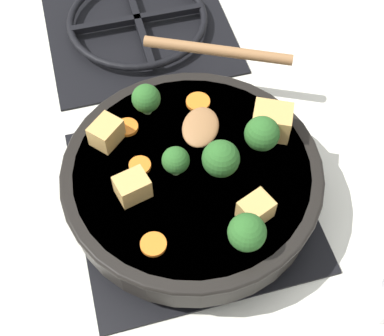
% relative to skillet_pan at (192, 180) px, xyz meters
% --- Properties ---
extents(ground_plane, '(2.40, 2.40, 0.00)m').
position_rel_skillet_pan_xyz_m(ground_plane, '(0.00, 0.00, -0.06)').
color(ground_plane, silver).
extents(front_burner_grate, '(0.31, 0.31, 0.03)m').
position_rel_skillet_pan_xyz_m(front_burner_grate, '(0.00, 0.00, -0.04)').
color(front_burner_grate, black).
rests_on(front_burner_grate, ground_plane).
extents(rear_burner_grate, '(0.31, 0.31, 0.03)m').
position_rel_skillet_pan_xyz_m(rear_burner_grate, '(0.00, 0.36, -0.04)').
color(rear_burner_grate, black).
rests_on(rear_burner_grate, ground_plane).
extents(skillet_pan, '(0.37, 0.46, 0.05)m').
position_rel_skillet_pan_xyz_m(skillet_pan, '(0.00, 0.00, 0.00)').
color(skillet_pan, black).
rests_on(skillet_pan, front_burner_grate).
extents(wooden_spoon, '(0.20, 0.23, 0.02)m').
position_rel_skillet_pan_xyz_m(wooden_spoon, '(0.06, 0.13, 0.03)').
color(wooden_spoon, olive).
rests_on(wooden_spoon, skillet_pan).
extents(tofu_cube_center_large, '(0.05, 0.04, 0.03)m').
position_rel_skillet_pan_xyz_m(tofu_cube_center_large, '(0.06, -0.08, 0.04)').
color(tofu_cube_center_large, tan).
rests_on(tofu_cube_center_large, skillet_pan).
extents(tofu_cube_near_handle, '(0.06, 0.06, 0.04)m').
position_rel_skillet_pan_xyz_m(tofu_cube_near_handle, '(0.12, 0.03, 0.04)').
color(tofu_cube_near_handle, tan).
rests_on(tofu_cube_near_handle, skillet_pan).
extents(tofu_cube_east_chunk, '(0.05, 0.05, 0.03)m').
position_rel_skillet_pan_xyz_m(tofu_cube_east_chunk, '(-0.09, 0.07, 0.04)').
color(tofu_cube_east_chunk, tan).
rests_on(tofu_cube_east_chunk, skillet_pan).
extents(tofu_cube_west_chunk, '(0.05, 0.04, 0.03)m').
position_rel_skillet_pan_xyz_m(tofu_cube_west_chunk, '(-0.08, -0.02, 0.04)').
color(tofu_cube_west_chunk, tan).
rests_on(tofu_cube_west_chunk, skillet_pan).
extents(broccoli_floret_near_spoon, '(0.04, 0.04, 0.05)m').
position_rel_skillet_pan_xyz_m(broccoli_floret_near_spoon, '(-0.03, 0.11, 0.05)').
color(broccoli_floret_near_spoon, '#709956').
rests_on(broccoli_floret_near_spoon, skillet_pan).
extents(broccoli_floret_center_top, '(0.03, 0.03, 0.04)m').
position_rel_skillet_pan_xyz_m(broccoli_floret_center_top, '(-0.02, 0.01, 0.05)').
color(broccoli_floret_center_top, '#709956').
rests_on(broccoli_floret_center_top, skillet_pan).
extents(broccoli_floret_east_rim, '(0.04, 0.04, 0.05)m').
position_rel_skillet_pan_xyz_m(broccoli_floret_east_rim, '(0.03, -0.11, 0.05)').
color(broccoli_floret_east_rim, '#709956').
rests_on(broccoli_floret_east_rim, skillet_pan).
extents(broccoli_floret_west_rim, '(0.04, 0.04, 0.05)m').
position_rel_skillet_pan_xyz_m(broccoli_floret_west_rim, '(0.09, 0.01, 0.05)').
color(broccoli_floret_west_rim, '#709956').
rests_on(broccoli_floret_west_rim, skillet_pan).
extents(broccoli_floret_north_edge, '(0.05, 0.05, 0.05)m').
position_rel_skillet_pan_xyz_m(broccoli_floret_north_edge, '(0.03, -0.01, 0.05)').
color(broccoli_floret_north_edge, '#709956').
rests_on(broccoli_floret_north_edge, skillet_pan).
extents(carrot_slice_orange_thin, '(0.03, 0.03, 0.01)m').
position_rel_skillet_pan_xyz_m(carrot_slice_orange_thin, '(-0.06, 0.02, 0.03)').
color(carrot_slice_orange_thin, orange).
rests_on(carrot_slice_orange_thin, skillet_pan).
extents(carrot_slice_near_center, '(0.03, 0.03, 0.01)m').
position_rel_skillet_pan_xyz_m(carrot_slice_near_center, '(-0.07, -0.09, 0.03)').
color(carrot_slice_near_center, orange).
rests_on(carrot_slice_near_center, skillet_pan).
extents(carrot_slice_edge_slice, '(0.03, 0.03, 0.01)m').
position_rel_skillet_pan_xyz_m(carrot_slice_edge_slice, '(0.04, 0.10, 0.03)').
color(carrot_slice_edge_slice, orange).
rests_on(carrot_slice_edge_slice, skillet_pan).
extents(carrot_slice_under_broccoli, '(0.03, 0.03, 0.01)m').
position_rel_skillet_pan_xyz_m(carrot_slice_under_broccoli, '(-0.07, 0.09, 0.03)').
color(carrot_slice_under_broccoli, orange).
rests_on(carrot_slice_under_broccoli, skillet_pan).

